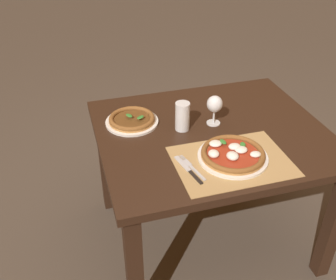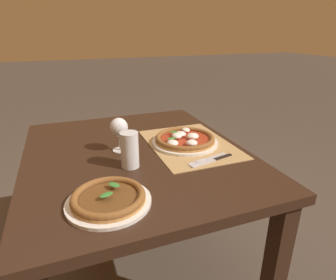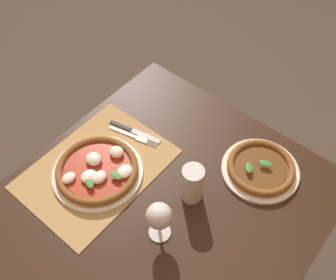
% 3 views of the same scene
% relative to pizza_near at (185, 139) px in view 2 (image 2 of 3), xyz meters
% --- Properties ---
extents(ground_plane, '(24.00, 24.00, 0.00)m').
position_rel_pizza_near_xyz_m(ground_plane, '(0.00, 0.24, -0.76)').
color(ground_plane, '#473D33').
extents(dining_table, '(1.13, 0.95, 0.74)m').
position_rel_pizza_near_xyz_m(dining_table, '(0.00, 0.24, -0.13)').
color(dining_table, black).
rests_on(dining_table, ground).
extents(paper_placemat, '(0.51, 0.37, 0.00)m').
position_rel_pizza_near_xyz_m(paper_placemat, '(-0.01, -0.02, -0.02)').
color(paper_placemat, '#A88451').
rests_on(paper_placemat, dining_table).
extents(pizza_near, '(0.31, 0.31, 0.05)m').
position_rel_pizza_near_xyz_m(pizza_near, '(0.00, 0.00, 0.00)').
color(pizza_near, silver).
rests_on(pizza_near, paper_placemat).
extents(pizza_far, '(0.27, 0.27, 0.04)m').
position_rel_pizza_near_xyz_m(pizza_far, '(-0.37, 0.43, -0.00)').
color(pizza_far, silver).
rests_on(pizza_far, dining_table).
extents(wine_glass, '(0.08, 0.08, 0.16)m').
position_rel_pizza_near_xyz_m(wine_glass, '(0.03, 0.31, 0.08)').
color(wine_glass, silver).
rests_on(wine_glass, dining_table).
extents(pint_glass, '(0.07, 0.07, 0.15)m').
position_rel_pizza_near_xyz_m(pint_glass, '(-0.14, 0.30, 0.05)').
color(pint_glass, silver).
rests_on(pint_glass, dining_table).
extents(fork, '(0.06, 0.20, 0.00)m').
position_rel_pizza_near_xyz_m(fork, '(-0.20, -0.02, -0.02)').
color(fork, '#B7B7BC').
rests_on(fork, paper_placemat).
extents(knife, '(0.06, 0.21, 0.01)m').
position_rel_pizza_near_xyz_m(knife, '(-0.22, -0.03, -0.02)').
color(knife, black).
rests_on(knife, paper_placemat).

